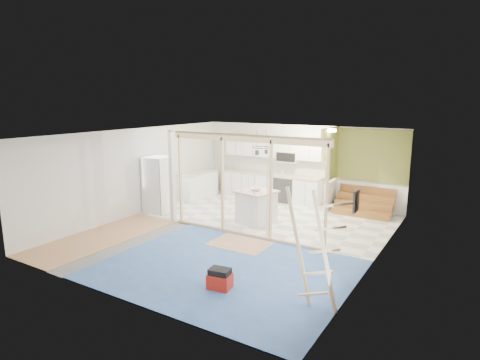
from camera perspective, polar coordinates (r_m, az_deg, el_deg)
The scene contains 17 objects.
room at distance 10.15m, azimuth -0.63°, elevation -0.72°, with size 7.01×8.01×2.61m.
floor_overlays at distance 10.51m, azimuth -0.10°, elevation -7.59°, with size 7.00×8.00×0.03m.
stud_frame at distance 10.24m, azimuth -1.92°, elevation 1.12°, with size 4.66×0.14×2.60m.
base_cabinets at distance 13.95m, azimuth 1.14°, elevation -0.86°, with size 4.45×2.24×0.93m.
upper_cabinets at distance 13.76m, azimuth 4.90°, elevation 4.64°, with size 3.60×0.41×0.85m.
green_partition at distance 12.73m, azimuth 16.17°, elevation -0.32°, with size 2.25×1.51×2.60m.
pot_rack at distance 11.80m, azimuth 3.01°, elevation 4.40°, with size 0.52×0.52×0.72m.
sheathing_panel at distance 6.98m, azimuth 15.09°, elevation -6.80°, with size 0.02×4.00×2.60m, color tan.
electrical_panel at distance 7.46m, azimuth 16.19°, elevation -2.90°, with size 0.04×0.30×0.40m, color #343439.
ceiling_light at distance 12.08m, azimuth 12.78°, elevation 6.89°, with size 0.32×0.32×0.08m, color #FFEABF.
fridge at distance 12.50m, azimuth -11.48°, elevation -0.68°, with size 0.78×0.76×1.73m.
island at distance 11.27m, azimuth 2.34°, elevation -3.87°, with size 1.13×1.13×0.93m.
bowl at distance 11.16m, azimuth 2.29°, elevation -1.36°, with size 0.27×0.27×0.07m, color beige.
soap_bottle_a at distance 14.67m, azimuth -0.99°, elevation 2.12°, with size 0.10×0.10×0.27m, color #9FA2B1.
soap_bottle_b at distance 13.50m, azimuth 6.03°, elevation 1.05°, with size 0.08×0.08×0.18m, color silver.
toolbox at distance 7.59m, azimuth -2.89°, elevation -13.93°, with size 0.46×0.37×0.40m.
ladder at distance 6.67m, azimuth 10.58°, elevation -9.80°, with size 1.09×0.18×2.04m.
Camera 1 is at (5.29, -8.40, 3.44)m, focal length 30.00 mm.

